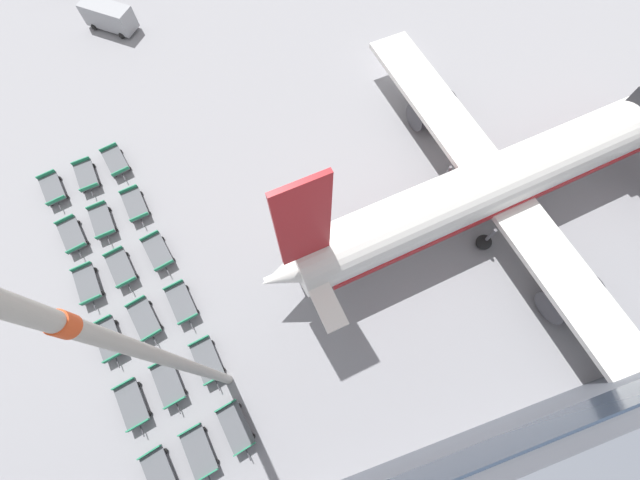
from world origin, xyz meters
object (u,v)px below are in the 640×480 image
at_px(baggage_dolly_row_near_col_e, 132,404).
at_px(baggage_dolly_row_mid_a_col_f, 199,452).
at_px(baggage_dolly_row_mid_b_col_d, 182,303).
at_px(apron_light_mast, 147,352).
at_px(baggage_dolly_row_near_col_d, 109,339).
at_px(baggage_dolly_row_mid_a_col_a, 86,176).
at_px(service_van, 109,16).
at_px(baggage_dolly_row_near_col_a, 53,189).
at_px(baggage_dolly_row_mid_b_col_f, 236,427).
at_px(baggage_dolly_row_mid_a_col_d, 145,319).
at_px(baggage_dolly_row_near_col_f, 160,475).
at_px(baggage_dolly_row_near_col_b, 72,235).
at_px(baggage_dolly_row_mid_a_col_b, 102,221).
at_px(baggage_dolly_row_mid_b_col_e, 207,360).
at_px(baggage_dolly_row_mid_b_col_a, 116,161).
at_px(baggage_dolly_row_mid_a_col_c, 121,268).
at_px(baggage_dolly_row_mid_b_col_c, 158,252).
at_px(baggage_dolly_row_near_col_c, 88,284).
at_px(baggage_dolly_row_mid_a_col_e, 168,383).
at_px(baggage_dolly_row_mid_b_col_b, 135,205).
at_px(airplane, 510,177).

bearing_deg(baggage_dolly_row_near_col_e, baggage_dolly_row_mid_a_col_f, 41.23).
xyz_separation_m(baggage_dolly_row_mid_b_col_d, apron_light_mast, (5.92, 1.88, 12.80)).
height_order(baggage_dolly_row_near_col_d, baggage_dolly_row_mid_a_col_a, same).
relative_size(service_van, baggage_dolly_row_mid_a_col_a, 1.36).
distance_m(baggage_dolly_row_mid_a_col_a, apron_light_mast, 23.74).
bearing_deg(baggage_dolly_row_near_col_a, baggage_dolly_row_mid_b_col_f, 24.63).
height_order(baggage_dolly_row_near_col_e, baggage_dolly_row_mid_a_col_d, same).
height_order(baggage_dolly_row_near_col_a, baggage_dolly_row_mid_a_col_a, same).
xyz_separation_m(baggage_dolly_row_near_col_e, baggage_dolly_row_near_col_f, (4.39, 1.03, 0.00)).
height_order(baggage_dolly_row_near_col_b, baggage_dolly_row_near_col_e, same).
relative_size(baggage_dolly_row_near_col_d, baggage_dolly_row_mid_a_col_b, 1.00).
distance_m(baggage_dolly_row_near_col_b, baggage_dolly_row_mid_b_col_e, 14.36).
bearing_deg(baggage_dolly_row_near_col_d, baggage_dolly_row_mid_b_col_a, 171.44).
relative_size(baggage_dolly_row_mid_a_col_c, baggage_dolly_row_mid_b_col_c, 1.00).
bearing_deg(baggage_dolly_row_mid_b_col_d, service_van, -177.58).
xyz_separation_m(baggage_dolly_row_mid_a_col_c, apron_light_mast, (9.85, 5.55, 12.80)).
height_order(service_van, baggage_dolly_row_near_col_f, service_van).
bearing_deg(baggage_dolly_row_mid_a_col_c, baggage_dolly_row_near_col_c, -79.00).
bearing_deg(baggage_dolly_row_mid_a_col_d, baggage_dolly_row_mid_a_col_e, 10.31).
distance_m(baggage_dolly_row_near_col_e, baggage_dolly_row_mid_a_col_a, 18.26).
relative_size(baggage_dolly_row_near_col_e, baggage_dolly_row_mid_b_col_e, 1.00).
relative_size(baggage_dolly_row_mid_b_col_e, baggage_dolly_row_mid_b_col_f, 1.00).
distance_m(baggage_dolly_row_mid_b_col_b, baggage_dolly_row_mid_b_col_d, 9.06).
distance_m(baggage_dolly_row_near_col_a, baggage_dolly_row_near_col_f, 22.72).
height_order(baggage_dolly_row_near_col_c, baggage_dolly_row_mid_b_col_b, same).
height_order(baggage_dolly_row_near_col_c, baggage_dolly_row_near_col_d, same).
distance_m(baggage_dolly_row_mid_a_col_d, baggage_dolly_row_mid_a_col_e, 4.68).
relative_size(baggage_dolly_row_mid_a_col_e, baggage_dolly_row_mid_b_col_a, 1.00).
bearing_deg(baggage_dolly_row_mid_a_col_e, apron_light_mast, 74.87).
xyz_separation_m(service_van, baggage_dolly_row_mid_b_col_f, (38.69, 2.99, -0.78)).
xyz_separation_m(baggage_dolly_row_near_col_c, baggage_dolly_row_near_col_e, (8.95, 1.93, 0.00)).
bearing_deg(airplane, baggage_dolly_row_mid_b_col_e, -78.28).
relative_size(baggage_dolly_row_mid_a_col_a, baggage_dolly_row_mid_b_col_f, 1.00).
height_order(airplane, baggage_dolly_row_mid_a_col_f, airplane).
height_order(baggage_dolly_row_near_col_d, baggage_dolly_row_near_col_e, same).
height_order(airplane, apron_light_mast, apron_light_mast).
bearing_deg(baggage_dolly_row_mid_a_col_f, baggage_dolly_row_mid_b_col_f, 104.23).
xyz_separation_m(baggage_dolly_row_near_col_f, baggage_dolly_row_mid_b_col_a, (-23.28, 0.20, 0.00)).
bearing_deg(baggage_dolly_row_near_col_c, baggage_dolly_row_mid_a_col_e, 27.16).
relative_size(baggage_dolly_row_near_col_f, baggage_dolly_row_mid_a_col_d, 1.00).
xyz_separation_m(airplane, baggage_dolly_row_near_col_e, (6.03, -28.74, -3.01)).
distance_m(baggage_dolly_row_near_col_b, baggage_dolly_row_mid_a_col_a, 5.22).
distance_m(baggage_dolly_row_mid_a_col_b, baggage_dolly_row_mid_a_col_e, 13.43).
bearing_deg(baggage_dolly_row_near_col_c, baggage_dolly_row_mid_a_col_f, 22.69).
distance_m(baggage_dolly_row_mid_b_col_c, baggage_dolly_row_mid_b_col_d, 4.44).
bearing_deg(apron_light_mast, baggage_dolly_row_mid_a_col_e, -105.13).
distance_m(airplane, baggage_dolly_row_mid_b_col_d, 24.78).
bearing_deg(baggage_dolly_row_near_col_b, baggage_dolly_row_mid_b_col_c, 60.01).
distance_m(baggage_dolly_row_near_col_c, baggage_dolly_row_mid_a_col_c, 2.45).
bearing_deg(baggage_dolly_row_mid_b_col_c, apron_light_mast, 15.40).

